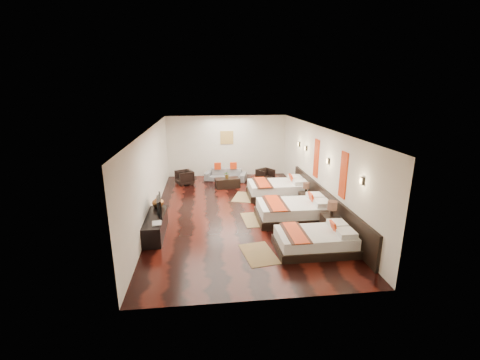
{
  "coord_description": "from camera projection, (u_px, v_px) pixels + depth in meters",
  "views": [
    {
      "loc": [
        -1.08,
        -10.11,
        4.03
      ],
      "look_at": [
        0.07,
        0.01,
        1.1
      ],
      "focal_mm": 24.15,
      "sensor_mm": 36.0,
      "label": 1
    }
  ],
  "objects": [
    {
      "name": "jute_mat_far",
      "position": [
        244.0,
        197.0,
        12.3
      ],
      "size": [
        1.09,
        1.37,
        0.01
      ],
      "primitive_type": "cube",
      "rotation": [
        0.0,
        0.0,
        -0.32
      ],
      "color": "olive",
      "rests_on": "floor"
    },
    {
      "name": "nightstand_b",
      "position": [
        306.0,
        197.0,
        11.39
      ],
      "size": [
        0.42,
        0.42,
        0.83
      ],
      "color": "black",
      "rests_on": "floor"
    },
    {
      "name": "table_plant",
      "position": [
        227.0,
        175.0,
        13.34
      ],
      "size": [
        0.28,
        0.25,
        0.3
      ],
      "primitive_type": "imported",
      "rotation": [
        0.0,
        0.0,
        -0.04
      ],
      "color": "#296120",
      "rests_on": "coffee_table"
    },
    {
      "name": "right_wall",
      "position": [
        319.0,
        169.0,
        10.8
      ],
      "size": [
        0.01,
        9.5,
        2.8
      ],
      "primitive_type": "cube",
      "color": "silver",
      "rests_on": "floor"
    },
    {
      "name": "sconce_near",
      "position": [
        362.0,
        181.0,
        7.8
      ],
      "size": [
        0.07,
        0.12,
        0.18
      ],
      "color": "black",
      "rests_on": "right_wall"
    },
    {
      "name": "nightstand_a",
      "position": [
        331.0,
        222.0,
        9.15
      ],
      "size": [
        0.49,
        0.49,
        0.98
      ],
      "color": "black",
      "rests_on": "floor"
    },
    {
      "name": "bed_mid",
      "position": [
        295.0,
        211.0,
        10.11
      ],
      "size": [
        2.31,
        1.45,
        0.88
      ],
      "color": "black",
      "rests_on": "floor"
    },
    {
      "name": "gold_artwork",
      "position": [
        227.0,
        137.0,
        14.9
      ],
      "size": [
        0.6,
        0.04,
        0.6
      ],
      "primitive_type": "cube",
      "color": "#AD873F",
      "rests_on": "back_wall"
    },
    {
      "name": "jute_mat_mid",
      "position": [
        255.0,
        219.0,
        10.21
      ],
      "size": [
        0.83,
        1.25,
        0.01
      ],
      "primitive_type": "cube",
      "rotation": [
        0.0,
        0.0,
        0.06
      ],
      "color": "olive",
      "rests_on": "floor"
    },
    {
      "name": "sofa",
      "position": [
        226.0,
        175.0,
        14.43
      ],
      "size": [
        1.94,
        1.19,
        0.53
      ],
      "primitive_type": "imported",
      "rotation": [
        0.0,
        0.0,
        -0.28
      ],
      "color": "slate",
      "rests_on": "floor"
    },
    {
      "name": "tv_console",
      "position": [
        156.0,
        226.0,
        9.1
      ],
      "size": [
        0.5,
        1.8,
        0.55
      ],
      "primitive_type": "cube",
      "color": "black",
      "rests_on": "floor"
    },
    {
      "name": "bed_near",
      "position": [
        316.0,
        240.0,
        8.25
      ],
      "size": [
        2.0,
        1.26,
        0.76
      ],
      "color": "black",
      "rests_on": "floor"
    },
    {
      "name": "sconce_lounge",
      "position": [
        299.0,
        144.0,
        12.86
      ],
      "size": [
        0.07,
        0.12,
        0.18
      ],
      "color": "black",
      "rests_on": "right_wall"
    },
    {
      "name": "bed_far",
      "position": [
        278.0,
        189.0,
        12.32
      ],
      "size": [
        2.25,
        1.41,
        0.86
      ],
      "color": "black",
      "rests_on": "floor"
    },
    {
      "name": "figurine",
      "position": [
        158.0,
        201.0,
        9.69
      ],
      "size": [
        0.43,
        0.43,
        0.37
      ],
      "primitive_type": "imported",
      "rotation": [
        0.0,
        0.0,
        0.24
      ],
      "color": "brown",
      "rests_on": "tv_console"
    },
    {
      "name": "sconce_far",
      "position": [
        306.0,
        148.0,
        12.01
      ],
      "size": [
        0.07,
        0.12,
        0.18
      ],
      "color": "black",
      "rests_on": "right_wall"
    },
    {
      "name": "tv",
      "position": [
        157.0,
        206.0,
        9.11
      ],
      "size": [
        0.25,
        0.93,
        0.53
      ],
      "primitive_type": "imported",
      "rotation": [
        0.0,
        0.0,
        1.71
      ],
      "color": "black",
      "rests_on": "tv_console"
    },
    {
      "name": "armchair_right",
      "position": [
        265.0,
        176.0,
        14.19
      ],
      "size": [
        0.88,
        0.89,
        0.59
      ],
      "primitive_type": "imported",
      "rotation": [
        0.0,
        0.0,
        0.57
      ],
      "color": "black",
      "rests_on": "floor"
    },
    {
      "name": "book",
      "position": [
        152.0,
        224.0,
        8.51
      ],
      "size": [
        0.29,
        0.36,
        0.03
      ],
      "primitive_type": "imported",
      "rotation": [
        0.0,
        0.0,
        0.14
      ],
      "color": "black",
      "rests_on": "tv_console"
    },
    {
      "name": "left_wall",
      "position": [
        151.0,
        174.0,
        10.2
      ],
      "size": [
        0.01,
        9.5,
        2.8
      ],
      "primitive_type": "cube",
      "color": "silver",
      "rests_on": "floor"
    },
    {
      "name": "coffee_table",
      "position": [
        227.0,
        183.0,
        13.44
      ],
      "size": [
        1.06,
        0.64,
        0.4
      ],
      "primitive_type": "cube",
      "rotation": [
        0.0,
        0.0,
        0.15
      ],
      "color": "black",
      "rests_on": "floor"
    },
    {
      "name": "sconce_mid",
      "position": [
        328.0,
        161.0,
        9.9
      ],
      "size": [
        0.07,
        0.12,
        0.18
      ],
      "color": "black",
      "rests_on": "right_wall"
    },
    {
      "name": "orange_panel_a",
      "position": [
        343.0,
        175.0,
        8.9
      ],
      "size": [
        0.04,
        0.4,
        1.3
      ],
      "primitive_type": "cube",
      "color": "#D86014",
      "rests_on": "right_wall"
    },
    {
      "name": "jute_mat_near",
      "position": [
        259.0,
        254.0,
        8.1
      ],
      "size": [
        0.93,
        1.3,
        0.01
      ],
      "primitive_type": "cube",
      "rotation": [
        0.0,
        0.0,
        0.16
      ],
      "color": "olive",
      "rests_on": "floor"
    },
    {
      "name": "orange_panel_b",
      "position": [
        316.0,
        158.0,
        11.0
      ],
      "size": [
        0.04,
        0.4,
        1.3
      ],
      "primitive_type": "cube",
      "color": "#D86014",
      "rests_on": "right_wall"
    },
    {
      "name": "armchair_left",
      "position": [
        184.0,
        178.0,
        13.83
      ],
      "size": [
        0.89,
        0.88,
        0.61
      ],
      "primitive_type": "imported",
      "rotation": [
        0.0,
        0.0,
        -1.14
      ],
      "color": "black",
      "rests_on": "floor"
    },
    {
      "name": "headboard_panel",
      "position": [
        325.0,
        204.0,
        10.29
      ],
      "size": [
        0.08,
        6.6,
        0.9
      ],
      "primitive_type": "cube",
      "color": "black",
      "rests_on": "floor"
    },
    {
      "name": "floor",
      "position": [
        238.0,
        211.0,
        10.89
      ],
      "size": [
        5.5,
        9.5,
        0.01
      ],
      "primitive_type": "cube",
      "color": "black",
      "rests_on": "ground"
    },
    {
      "name": "back_wall",
      "position": [
        227.0,
        146.0,
        15.03
      ],
      "size": [
        5.5,
        0.01,
        2.8
      ],
      "primitive_type": "cube",
      "color": "silver",
      "rests_on": "floor"
    },
    {
      "name": "ceiling",
      "position": [
        238.0,
        128.0,
        10.11
      ],
      "size": [
        5.5,
        9.5,
        0.01
      ],
      "primitive_type": "cube",
      "color": "white",
      "rests_on": "floor"
    }
  ]
}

